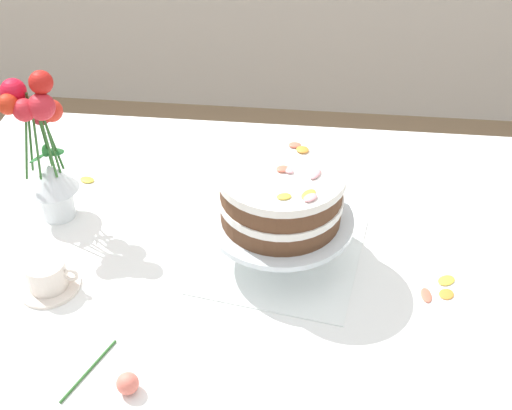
{
  "coord_description": "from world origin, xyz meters",
  "views": [
    {
      "loc": [
        0.14,
        -1.05,
        1.68
      ],
      "look_at": [
        0.03,
        -0.0,
        0.86
      ],
      "focal_mm": 47.72,
      "sensor_mm": 36.0,
      "label": 1
    }
  ],
  "objects_px": {
    "fallen_rose": "(125,383)",
    "teacup": "(47,277)",
    "dining_table": "(240,287)",
    "flower_vase": "(45,154)",
    "layer_cake": "(281,194)",
    "cake_stand": "(280,224)"
  },
  "relations": [
    {
      "from": "fallen_rose",
      "to": "teacup",
      "type": "bearing_deg",
      "value": 133.58
    },
    {
      "from": "teacup",
      "to": "fallen_rose",
      "type": "bearing_deg",
      "value": -46.42
    },
    {
      "from": "dining_table",
      "to": "teacup",
      "type": "relative_size",
      "value": 11.26
    },
    {
      "from": "teacup",
      "to": "fallen_rose",
      "type": "xyz_separation_m",
      "value": [
        0.21,
        -0.22,
        -0.01
      ]
    },
    {
      "from": "flower_vase",
      "to": "layer_cake",
      "type": "bearing_deg",
      "value": -9.2
    },
    {
      "from": "cake_stand",
      "to": "teacup",
      "type": "height_order",
      "value": "cake_stand"
    },
    {
      "from": "layer_cake",
      "to": "flower_vase",
      "type": "bearing_deg",
      "value": 170.8
    },
    {
      "from": "layer_cake",
      "to": "fallen_rose",
      "type": "relative_size",
      "value": 1.76
    },
    {
      "from": "flower_vase",
      "to": "dining_table",
      "type": "bearing_deg",
      "value": -12.52
    },
    {
      "from": "flower_vase",
      "to": "fallen_rose",
      "type": "relative_size",
      "value": 2.51
    },
    {
      "from": "fallen_rose",
      "to": "layer_cake",
      "type": "bearing_deg",
      "value": 57.48
    },
    {
      "from": "cake_stand",
      "to": "flower_vase",
      "type": "bearing_deg",
      "value": 170.81
    },
    {
      "from": "cake_stand",
      "to": "layer_cake",
      "type": "relative_size",
      "value": 1.18
    },
    {
      "from": "cake_stand",
      "to": "flower_vase",
      "type": "xyz_separation_m",
      "value": [
        -0.49,
        0.08,
        0.08
      ]
    },
    {
      "from": "dining_table",
      "to": "fallen_rose",
      "type": "relative_size",
      "value": 10.08
    },
    {
      "from": "flower_vase",
      "to": "teacup",
      "type": "xyz_separation_m",
      "value": [
        0.06,
        -0.22,
        -0.13
      ]
    },
    {
      "from": "cake_stand",
      "to": "layer_cake",
      "type": "height_order",
      "value": "layer_cake"
    },
    {
      "from": "fallen_rose",
      "to": "dining_table",
      "type": "bearing_deg",
      "value": 67.12
    },
    {
      "from": "dining_table",
      "to": "cake_stand",
      "type": "bearing_deg",
      "value": 7.98
    },
    {
      "from": "flower_vase",
      "to": "teacup",
      "type": "distance_m",
      "value": 0.26
    },
    {
      "from": "teacup",
      "to": "dining_table",
      "type": "bearing_deg",
      "value": 19.88
    },
    {
      "from": "cake_stand",
      "to": "dining_table",
      "type": "bearing_deg",
      "value": -172.02
    }
  ]
}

